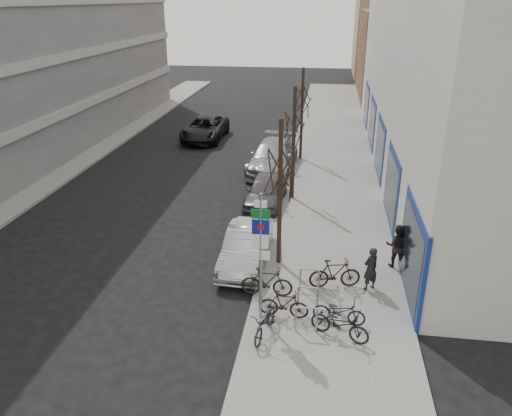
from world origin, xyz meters
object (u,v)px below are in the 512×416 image
(tree_mid, at_px, (294,117))
(bike_near_right, at_px, (284,304))
(meter_front, at_px, (265,249))
(parked_car_front, at_px, (246,247))
(bike_mid_curb, at_px, (339,309))
(bike_mid_inner, at_px, (267,282))
(parked_car_back, at_px, (273,156))
(pedestrian_near, at_px, (371,269))
(highway_sign_pole, at_px, (261,250))
(bike_far_inner, at_px, (335,273))
(bike_far_curb, at_px, (340,321))
(tree_near, at_px, (281,159))
(lane_car, at_px, (205,129))
(pedestrian_far, at_px, (397,245))
(bike_rack, at_px, (308,296))
(parked_car_mid, at_px, (266,191))
(bike_near_left, at_px, (265,320))
(meter_back, at_px, (290,158))
(meter_mid, at_px, (280,193))
(tree_far, at_px, (303,92))

(tree_mid, height_order, bike_near_right, tree_mid)
(meter_front, height_order, parked_car_front, meter_front)
(bike_mid_curb, distance_m, bike_mid_inner, 2.59)
(parked_car_back, distance_m, pedestrian_near, 13.15)
(pedestrian_near, bearing_deg, highway_sign_pole, -2.44)
(bike_mid_curb, relative_size, bike_far_inner, 0.89)
(bike_far_curb, bearing_deg, bike_near_right, 87.14)
(parked_car_front, bearing_deg, bike_mid_inner, -63.91)
(tree_near, height_order, lane_car, tree_near)
(pedestrian_far, bearing_deg, bike_rack, 55.30)
(highway_sign_pole, relative_size, parked_car_mid, 1.01)
(parked_car_back, bearing_deg, bike_rack, -75.17)
(meter_front, bearing_deg, pedestrian_far, 9.97)
(bike_far_inner, bearing_deg, pedestrian_far, -63.54)
(bike_mid_curb, relative_size, lane_car, 0.29)
(highway_sign_pole, bearing_deg, tree_near, 86.74)
(highway_sign_pole, xyz_separation_m, bike_near_left, (0.26, -0.83, -1.80))
(tree_near, bearing_deg, meter_back, 92.45)
(meter_front, xyz_separation_m, meter_mid, (0.00, 5.50, 0.00))
(tree_near, bearing_deg, parked_car_mid, 101.76)
(bike_rack, xyz_separation_m, tree_far, (-1.20, 15.90, 3.44))
(tree_mid, xyz_separation_m, meter_mid, (-0.45, -1.50, -3.19))
(meter_mid, bearing_deg, parked_car_back, 99.54)
(tree_mid, xyz_separation_m, parked_car_front, (-1.20, -6.52, -3.41))
(parked_car_back, bearing_deg, meter_mid, -76.46)
(meter_front, relative_size, bike_mid_curb, 0.81)
(highway_sign_pole, relative_size, pedestrian_far, 2.53)
(tree_far, height_order, bike_far_curb, tree_far)
(meter_mid, height_order, bike_far_inner, meter_mid)
(bike_rack, distance_m, tree_mid, 10.08)
(meter_mid, bearing_deg, bike_mid_inner, -87.70)
(meter_back, height_order, pedestrian_near, pedestrian_near)
(meter_front, xyz_separation_m, parked_car_back, (-1.00, 11.42, -0.09))
(highway_sign_pole, relative_size, lane_car, 0.76)
(tree_far, height_order, lane_car, tree_far)
(meter_back, bearing_deg, bike_far_inner, -78.31)
(bike_near_left, bearing_deg, bike_near_right, 77.30)
(lane_car, bearing_deg, pedestrian_far, -55.85)
(tree_near, xyz_separation_m, parked_car_mid, (-1.20, 5.76, -3.39))
(meter_back, bearing_deg, pedestrian_near, -73.05)
(tree_near, height_order, meter_front, tree_near)
(tree_mid, height_order, tree_far, same)
(meter_back, distance_m, bike_mid_curb, 14.19)
(highway_sign_pole, bearing_deg, lane_car, 108.04)
(bike_mid_curb, xyz_separation_m, bike_mid_inner, (-2.31, 1.17, 0.04))
(bike_rack, bearing_deg, pedestrian_near, 37.34)
(bike_far_curb, relative_size, parked_car_mid, 0.42)
(tree_near, height_order, parked_car_mid, tree_near)
(bike_mid_inner, distance_m, parked_car_front, 2.49)
(meter_front, relative_size, meter_mid, 1.00)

